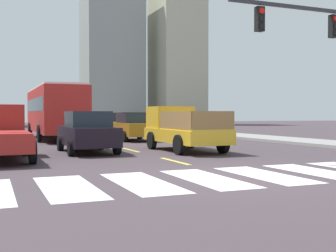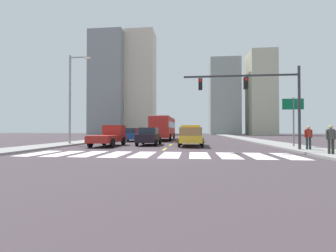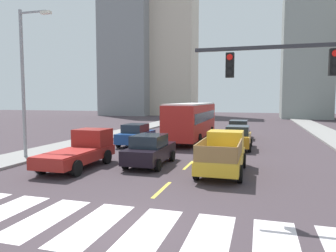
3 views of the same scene
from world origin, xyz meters
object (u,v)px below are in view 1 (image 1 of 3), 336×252
at_px(sedan_near_right, 103,124).
at_px(sedan_near_left, 87,132).
at_px(sedan_mid, 133,126).
at_px(city_bus, 54,109).
at_px(pickup_stakebed, 181,129).

bearing_deg(sedan_near_right, sedan_near_left, -106.65).
height_order(sedan_near_right, sedan_mid, same).
height_order(city_bus, sedan_near_right, city_bus).
xyz_separation_m(pickup_stakebed, sedan_near_right, (-0.12, 13.97, -0.08)).
relative_size(city_bus, sedan_near_left, 2.45).
xyz_separation_m(sedan_near_right, sedan_mid, (0.35, -6.24, 0.00)).
xyz_separation_m(city_bus, sedan_mid, (4.21, -3.41, -1.09)).
relative_size(pickup_stakebed, sedan_near_right, 1.18).
bearing_deg(sedan_mid, pickup_stakebed, -89.11).
distance_m(pickup_stakebed, city_bus, 11.87).
bearing_deg(sedan_near_left, pickup_stakebed, -7.12).
bearing_deg(city_bus, sedan_near_left, -92.42).
distance_m(pickup_stakebed, sedan_near_left, 4.11).
distance_m(pickup_stakebed, sedan_mid, 7.73).
height_order(city_bus, sedan_near_left, city_bus).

